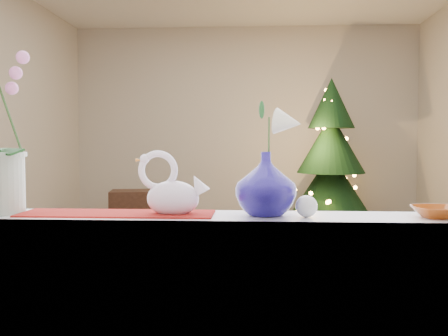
# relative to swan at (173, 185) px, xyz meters

# --- Properties ---
(ground) EXTENTS (5.00, 5.00, 0.00)m
(ground) POSITION_rel_swan_xyz_m (0.17, 2.37, -1.03)
(ground) COLOR #392117
(ground) RESTS_ON ground
(wall_back) EXTENTS (4.50, 0.10, 2.70)m
(wall_back) POSITION_rel_swan_xyz_m (0.17, 4.87, 0.32)
(wall_back) COLOR #BCB3A4
(wall_back) RESTS_ON ground
(wall_front) EXTENTS (4.50, 0.10, 2.70)m
(wall_front) POSITION_rel_swan_xyz_m (0.17, -0.13, 0.32)
(wall_front) COLOR #BCB3A4
(wall_front) RESTS_ON ground
(windowsill) EXTENTS (2.20, 0.26, 0.04)m
(windowsill) POSITION_rel_swan_xyz_m (0.17, 0.00, -0.13)
(windowsill) COLOR white
(windowsill) RESTS_ON window_apron
(runner) EXTENTS (0.70, 0.20, 0.01)m
(runner) POSITION_rel_swan_xyz_m (-0.21, 0.00, -0.11)
(runner) COLOR maroon
(runner) RESTS_ON windowsill
(swan) EXTENTS (0.27, 0.16, 0.22)m
(swan) POSITION_rel_swan_xyz_m (0.00, 0.00, 0.00)
(swan) COLOR silver
(swan) RESTS_ON windowsill
(blue_vase) EXTENTS (0.28, 0.28, 0.26)m
(blue_vase) POSITION_rel_swan_xyz_m (0.33, 0.01, 0.02)
(blue_vase) COLOR #150D60
(blue_vase) RESTS_ON windowsill
(lily) EXTENTS (0.14, 0.08, 0.20)m
(lily) POSITION_rel_swan_xyz_m (0.33, 0.01, 0.25)
(lily) COLOR silver
(lily) RESTS_ON blue_vase
(paperweight) EXTENTS (0.09, 0.09, 0.08)m
(paperweight) POSITION_rel_swan_xyz_m (0.47, -0.02, -0.07)
(paperweight) COLOR silver
(paperweight) RESTS_ON windowsill
(amber_dish) EXTENTS (0.15, 0.15, 0.03)m
(amber_dish) POSITION_rel_swan_xyz_m (0.92, -0.01, -0.09)
(amber_dish) COLOR #923F11
(amber_dish) RESTS_ON windowsill
(xmas_tree) EXTENTS (1.38, 1.38, 1.94)m
(xmas_tree) POSITION_rel_swan_xyz_m (1.21, 4.22, -0.06)
(xmas_tree) COLOR black
(xmas_tree) RESTS_ON ground
(side_table) EXTENTS (0.87, 0.53, 0.62)m
(side_table) POSITION_rel_swan_xyz_m (-0.97, 3.99, -0.72)
(side_table) COLOR black
(side_table) RESTS_ON ground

